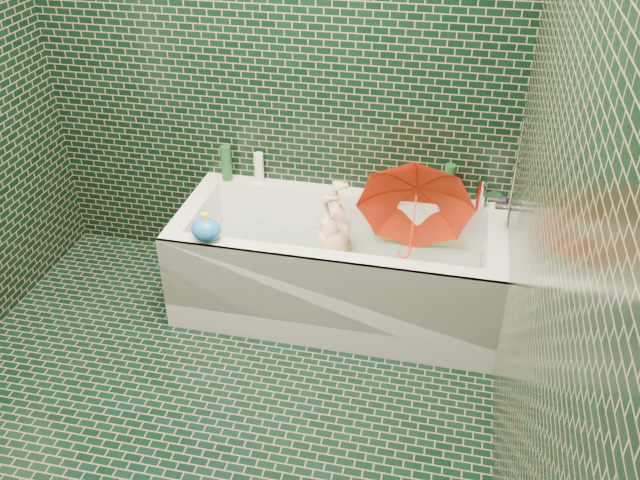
% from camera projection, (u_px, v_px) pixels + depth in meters
% --- Properties ---
extents(floor, '(2.80, 2.80, 0.00)m').
position_uv_depth(floor, '(194.00, 431.00, 3.02)').
color(floor, black).
rests_on(floor, ground).
extents(wall_back, '(2.80, 0.00, 2.80)m').
position_uv_depth(wall_back, '(270.00, 59.00, 3.49)').
color(wall_back, black).
rests_on(wall_back, floor).
extents(wall_right, '(0.00, 2.80, 2.80)m').
position_uv_depth(wall_right, '(546.00, 226.00, 2.11)').
color(wall_right, black).
rests_on(wall_right, floor).
extents(bathtub, '(1.70, 0.75, 0.55)m').
position_uv_depth(bathtub, '(338.00, 276.00, 3.65)').
color(bathtub, white).
rests_on(bathtub, floor).
extents(bath_mat, '(1.35, 0.47, 0.01)m').
position_uv_depth(bath_mat, '(338.00, 282.00, 3.70)').
color(bath_mat, green).
rests_on(bath_mat, bathtub).
extents(water, '(1.48, 0.53, 0.00)m').
position_uv_depth(water, '(338.00, 261.00, 3.62)').
color(water, silver).
rests_on(water, bathtub).
extents(faucet, '(0.18, 0.19, 0.55)m').
position_uv_depth(faucet, '(508.00, 201.00, 3.21)').
color(faucet, silver).
rests_on(faucet, wall_right).
extents(child, '(0.88, 0.47, 0.24)m').
position_uv_depth(child, '(336.00, 258.00, 3.62)').
color(child, beige).
rests_on(child, bathtub).
extents(umbrella, '(0.76, 0.74, 0.84)m').
position_uv_depth(umbrella, '(414.00, 220.00, 3.45)').
color(umbrella, red).
rests_on(umbrella, bathtub).
extents(soap_bottle_a, '(0.11, 0.11, 0.23)m').
position_uv_depth(soap_bottle_a, '(491.00, 206.00, 3.61)').
color(soap_bottle_a, white).
rests_on(soap_bottle_a, bathtub).
extents(soap_bottle_b, '(0.09, 0.09, 0.17)m').
position_uv_depth(soap_bottle_b, '(498.00, 206.00, 3.61)').
color(soap_bottle_b, '#4F1E70').
rests_on(soap_bottle_b, bathtub).
extents(soap_bottle_c, '(0.18, 0.18, 0.18)m').
position_uv_depth(soap_bottle_c, '(498.00, 206.00, 3.62)').
color(soap_bottle_c, '#154A21').
rests_on(soap_bottle_c, bathtub).
extents(bottle_right_tall, '(0.07, 0.07, 0.24)m').
position_uv_depth(bottle_right_tall, '(448.00, 185.00, 3.56)').
color(bottle_right_tall, '#154A21').
rests_on(bottle_right_tall, bathtub).
extents(bottle_right_pump, '(0.05, 0.05, 0.17)m').
position_uv_depth(bottle_right_pump, '(481.00, 194.00, 3.55)').
color(bottle_right_pump, silver).
rests_on(bottle_right_pump, bathtub).
extents(bottle_left_tall, '(0.06, 0.06, 0.20)m').
position_uv_depth(bottle_left_tall, '(226.00, 163.00, 3.81)').
color(bottle_left_tall, '#154A21').
rests_on(bottle_left_tall, bathtub).
extents(bottle_left_short, '(0.07, 0.07, 0.17)m').
position_uv_depth(bottle_left_short, '(259.00, 167.00, 3.80)').
color(bottle_left_short, white).
rests_on(bottle_left_short, bathtub).
extents(rubber_duck, '(0.11, 0.09, 0.08)m').
position_uv_depth(rubber_duck, '(446.00, 195.00, 3.64)').
color(rubber_duck, yellow).
rests_on(rubber_duck, bathtub).
extents(bath_toy, '(0.18, 0.17, 0.15)m').
position_uv_depth(bath_toy, '(206.00, 229.00, 3.29)').
color(bath_toy, blue).
rests_on(bath_toy, bathtub).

